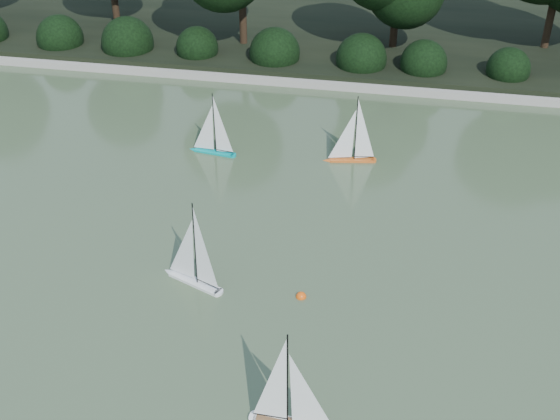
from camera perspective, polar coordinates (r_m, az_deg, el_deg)
name	(u,v)px	position (r m, az deg, el deg)	size (l,w,h in m)	color
ground	(272,342)	(9.98, -0.64, -10.65)	(80.00, 80.00, 0.00)	#314127
pond_coping	(345,85)	(17.50, 5.31, 10.06)	(40.00, 0.35, 0.18)	gray
far_bank	(361,30)	(21.21, 6.57, 14.34)	(40.00, 8.00, 0.30)	black
shrub_hedge	(350,58)	(18.20, 5.69, 12.19)	(29.10, 1.10, 1.10)	black
sailboat_white_a	(190,269)	(10.92, -7.35, -4.76)	(1.11, 0.59, 1.57)	silver
sailboat_white_b	(299,412)	(8.78, 1.52, -16.11)	(1.18, 0.20, 1.62)	white
sailboat_orange	(348,151)	(14.15, 5.58, 4.83)	(1.10, 0.34, 1.49)	#D65E1E
sailboat_teal	(210,143)	(14.47, -5.68, 5.46)	(1.05, 0.31, 1.43)	#019894
race_buoy	(301,297)	(10.70, 1.72, -7.07)	(0.16, 0.16, 0.16)	#F2540C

